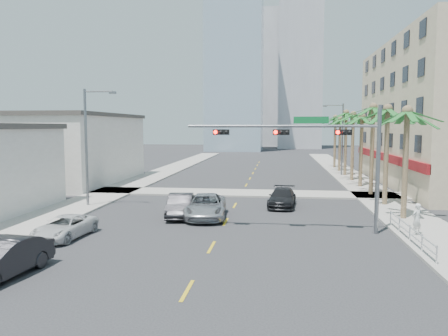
# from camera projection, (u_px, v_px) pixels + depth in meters

# --- Properties ---
(ground) EXTENTS (260.00, 260.00, 0.00)m
(ground) POSITION_uv_depth(u_px,v_px,m) (197.00, 273.00, 18.44)
(ground) COLOR #262628
(ground) RESTS_ON ground
(sidewalk_right) EXTENTS (4.00, 120.00, 0.15)m
(sidewalk_right) POSITION_uv_depth(u_px,v_px,m) (381.00, 199.00, 36.69)
(sidewalk_right) COLOR gray
(sidewalk_right) RESTS_ON ground
(sidewalk_left) EXTENTS (4.00, 120.00, 0.15)m
(sidewalk_left) POSITION_uv_depth(u_px,v_px,m) (108.00, 194.00, 39.68)
(sidewalk_left) COLOR gray
(sidewalk_left) RESTS_ON ground
(sidewalk_cross) EXTENTS (80.00, 4.00, 0.15)m
(sidewalk_cross) POSITION_uv_depth(u_px,v_px,m) (241.00, 193.00, 40.16)
(sidewalk_cross) COLOR gray
(sidewalk_cross) RESTS_ON ground
(building_left_far) EXTENTS (11.00, 18.00, 7.20)m
(building_left_far) POSITION_uv_depth(u_px,v_px,m) (70.00, 150.00, 48.17)
(building_left_far) COLOR beige
(building_left_far) RESTS_ON ground
(tower_far_left) EXTENTS (14.00, 14.00, 48.00)m
(tower_far_left) POSITION_uv_depth(u_px,v_px,m) (235.00, 56.00, 110.99)
(tower_far_left) COLOR #99B2C6
(tower_far_left) RESTS_ON ground
(tower_far_right) EXTENTS (12.00, 12.00, 60.00)m
(tower_far_right) POSITION_uv_depth(u_px,v_px,m) (300.00, 42.00, 123.13)
(tower_far_right) COLOR #ADADB2
(tower_far_right) RESTS_ON ground
(tower_far_center) EXTENTS (16.00, 16.00, 42.00)m
(tower_far_center) POSITION_uv_depth(u_px,v_px,m) (260.00, 80.00, 140.29)
(tower_far_center) COLOR #ADADB2
(tower_far_center) RESTS_ON ground
(traffic_signal_mast) EXTENTS (11.12, 0.54, 7.20)m
(traffic_signal_mast) POSITION_uv_depth(u_px,v_px,m) (321.00, 146.00, 25.09)
(traffic_signal_mast) COLOR slate
(traffic_signal_mast) RESTS_ON ground
(palm_tree_0) EXTENTS (4.80, 4.80, 7.80)m
(palm_tree_0) POSITION_uv_depth(u_px,v_px,m) (407.00, 112.00, 28.18)
(palm_tree_0) COLOR brown
(palm_tree_0) RESTS_ON ground
(palm_tree_1) EXTENTS (4.80, 4.80, 8.16)m
(palm_tree_1) POSITION_uv_depth(u_px,v_px,m) (388.00, 110.00, 33.28)
(palm_tree_1) COLOR brown
(palm_tree_1) RESTS_ON ground
(palm_tree_2) EXTENTS (4.80, 4.80, 8.52)m
(palm_tree_2) POSITION_uv_depth(u_px,v_px,m) (373.00, 108.00, 38.38)
(palm_tree_2) COLOR brown
(palm_tree_2) RESTS_ON ground
(palm_tree_3) EXTENTS (4.80, 4.80, 7.80)m
(palm_tree_3) POSITION_uv_depth(u_px,v_px,m) (362.00, 117.00, 43.59)
(palm_tree_3) COLOR brown
(palm_tree_3) RESTS_ON ground
(palm_tree_4) EXTENTS (4.80, 4.80, 8.16)m
(palm_tree_4) POSITION_uv_depth(u_px,v_px,m) (353.00, 115.00, 48.69)
(palm_tree_4) COLOR brown
(palm_tree_4) RESTS_ON ground
(palm_tree_5) EXTENTS (4.80, 4.80, 8.52)m
(palm_tree_5) POSITION_uv_depth(u_px,v_px,m) (346.00, 114.00, 53.79)
(palm_tree_5) COLOR brown
(palm_tree_5) RESTS_ON ground
(palm_tree_6) EXTENTS (4.80, 4.80, 7.80)m
(palm_tree_6) POSITION_uv_depth(u_px,v_px,m) (340.00, 120.00, 59.00)
(palm_tree_6) COLOR brown
(palm_tree_6) RESTS_ON ground
(palm_tree_7) EXTENTS (4.80, 4.80, 8.16)m
(palm_tree_7) POSITION_uv_depth(u_px,v_px,m) (335.00, 118.00, 64.10)
(palm_tree_7) COLOR brown
(palm_tree_7) RESTS_ON ground
(streetlight_left) EXTENTS (2.55, 0.25, 9.00)m
(streetlight_left) POSITION_uv_depth(u_px,v_px,m) (89.00, 141.00, 33.15)
(streetlight_left) COLOR slate
(streetlight_left) RESTS_ON ground
(streetlight_right) EXTENTS (2.55, 0.25, 9.00)m
(streetlight_right) POSITION_uv_depth(u_px,v_px,m) (341.00, 136.00, 54.13)
(streetlight_right) COLOR slate
(streetlight_right) RESTS_ON ground
(guardrail) EXTENTS (0.08, 8.08, 1.00)m
(guardrail) POSITION_uv_depth(u_px,v_px,m) (410.00, 231.00, 23.02)
(guardrail) COLOR silver
(guardrail) RESTS_ON ground
(car_parked_mid) EXTENTS (2.21, 4.94, 1.57)m
(car_parked_mid) POSITION_uv_depth(u_px,v_px,m) (2.00, 259.00, 17.79)
(car_parked_mid) COLOR black
(car_parked_mid) RESTS_ON ground
(car_parked_far) EXTENTS (2.43, 4.59, 1.23)m
(car_parked_far) POSITION_uv_depth(u_px,v_px,m) (65.00, 227.00, 24.19)
(car_parked_far) COLOR silver
(car_parked_far) RESTS_ON ground
(car_lane_left) EXTENTS (2.24, 4.89, 1.56)m
(car_lane_left) POSITION_uv_depth(u_px,v_px,m) (180.00, 205.00, 29.92)
(car_lane_left) COLOR black
(car_lane_left) RESTS_ON ground
(car_lane_center) EXTENTS (3.19, 5.94, 1.59)m
(car_lane_center) POSITION_uv_depth(u_px,v_px,m) (206.00, 206.00, 29.60)
(car_lane_center) COLOR #B1B2B6
(car_lane_center) RESTS_ON ground
(car_lane_right) EXTENTS (2.38, 5.02, 1.41)m
(car_lane_right) POSITION_uv_depth(u_px,v_px,m) (282.00, 198.00, 33.68)
(car_lane_right) COLOR black
(car_lane_right) RESTS_ON ground
(pedestrian) EXTENTS (0.77, 0.71, 1.77)m
(pedestrian) POSITION_uv_depth(u_px,v_px,m) (417.00, 219.00, 24.34)
(pedestrian) COLOR silver
(pedestrian) RESTS_ON sidewalk_right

